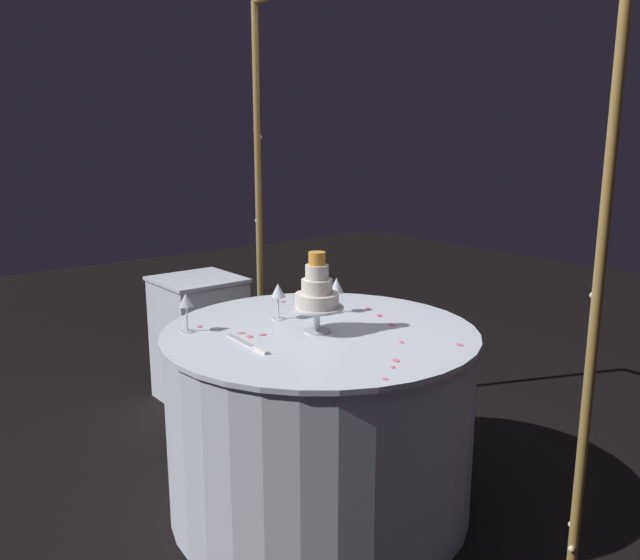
# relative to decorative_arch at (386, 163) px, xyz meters

# --- Properties ---
(ground_plane) EXTENTS (12.00, 12.00, 0.00)m
(ground_plane) POSITION_rel_decorative_arch_xyz_m (0.00, -0.36, -1.47)
(ground_plane) COLOR black
(decorative_arch) EXTENTS (2.02, 0.06, 2.29)m
(decorative_arch) POSITION_rel_decorative_arch_xyz_m (0.00, 0.00, 0.00)
(decorative_arch) COLOR olive
(decorative_arch) RESTS_ON ground
(main_table) EXTENTS (1.32, 1.32, 0.80)m
(main_table) POSITION_rel_decorative_arch_xyz_m (0.00, -0.36, -1.07)
(main_table) COLOR silver
(main_table) RESTS_ON ground
(side_table) EXTENTS (0.48, 0.48, 0.76)m
(side_table) POSITION_rel_decorative_arch_xyz_m (-1.38, -0.19, -1.09)
(side_table) COLOR silver
(side_table) RESTS_ON ground
(tiered_cake) EXTENTS (0.22, 0.22, 0.33)m
(tiered_cake) POSITION_rel_decorative_arch_xyz_m (0.02, -0.39, -0.51)
(tiered_cake) COLOR silver
(tiered_cake) RESTS_ON main_table
(wine_glass_0) EXTENTS (0.07, 0.07, 0.16)m
(wine_glass_0) POSITION_rel_decorative_arch_xyz_m (-0.16, -0.13, -0.55)
(wine_glass_0) COLOR silver
(wine_glass_0) RESTS_ON main_table
(wine_glass_1) EXTENTS (0.06, 0.06, 0.16)m
(wine_glass_1) POSITION_rel_decorative_arch_xyz_m (-0.24, -0.40, -0.55)
(wine_glass_1) COLOR silver
(wine_glass_1) RESTS_ON main_table
(wine_glass_2) EXTENTS (0.06, 0.06, 0.16)m
(wine_glass_2) POSITION_rel_decorative_arch_xyz_m (-0.33, -0.80, -0.55)
(wine_glass_2) COLOR silver
(wine_glass_2) RESTS_ON main_table
(cake_knife) EXTENTS (0.30, 0.04, 0.01)m
(cake_knife) POSITION_rel_decorative_arch_xyz_m (-0.01, -0.71, -0.67)
(cake_knife) COLOR silver
(cake_knife) RESTS_ON main_table
(rose_petal_0) EXTENTS (0.04, 0.04, 0.00)m
(rose_petal_0) POSITION_rel_decorative_arch_xyz_m (-0.17, -0.64, -0.67)
(rose_petal_0) COLOR #EA6B84
(rose_petal_0) RESTS_ON main_table
(rose_petal_1) EXTENTS (0.04, 0.03, 0.00)m
(rose_petal_1) POSITION_rel_decorative_arch_xyz_m (0.47, -0.39, -0.67)
(rose_petal_1) COLOR #EA6B84
(rose_petal_1) RESTS_ON main_table
(rose_petal_2) EXTENTS (0.05, 0.04, 0.00)m
(rose_petal_2) POSITION_rel_decorative_arch_xyz_m (-0.12, 0.02, -0.67)
(rose_petal_2) COLOR #EA6B84
(rose_petal_2) RESTS_ON main_table
(rose_petal_3) EXTENTS (0.03, 0.02, 0.00)m
(rose_petal_3) POSITION_rel_decorative_arch_xyz_m (0.57, -0.55, -0.67)
(rose_petal_3) COLOR #EA6B84
(rose_petal_3) RESTS_ON main_table
(rose_petal_4) EXTENTS (0.04, 0.03, 0.00)m
(rose_petal_4) POSITION_rel_decorative_arch_xyz_m (0.50, -0.07, -0.67)
(rose_petal_4) COLOR #EA6B84
(rose_petal_4) RESTS_ON main_table
(rose_petal_5) EXTENTS (0.03, 0.04, 0.00)m
(rose_petal_5) POSITION_rel_decorative_arch_xyz_m (-0.09, -0.59, -0.67)
(rose_petal_5) COLOR #EA6B84
(rose_petal_5) RESTS_ON main_table
(rose_petal_6) EXTENTS (0.03, 0.03, 0.00)m
(rose_petal_6) POSITION_rel_decorative_arch_xyz_m (0.51, -0.45, -0.67)
(rose_petal_6) COLOR #EA6B84
(rose_petal_6) RESTS_ON main_table
(rose_petal_7) EXTENTS (0.03, 0.03, 0.00)m
(rose_petal_7) POSITION_rel_decorative_arch_xyz_m (0.33, -0.22, -0.67)
(rose_petal_7) COLOR #EA6B84
(rose_petal_7) RESTS_ON main_table
(rose_petal_8) EXTENTS (0.03, 0.04, 0.00)m
(rose_petal_8) POSITION_rel_decorative_arch_xyz_m (0.14, -0.08, -0.67)
(rose_petal_8) COLOR #EA6B84
(rose_petal_8) RESTS_ON main_table
(rose_petal_9) EXTENTS (0.04, 0.04, 0.00)m
(rose_petal_9) POSITION_rel_decorative_arch_xyz_m (-0.47, -0.21, -0.67)
(rose_petal_9) COLOR #EA6B84
(rose_petal_9) RESTS_ON main_table
(rose_petal_10) EXTENTS (0.05, 0.05, 0.00)m
(rose_petal_10) POSITION_rel_decorative_arch_xyz_m (-0.00, -0.02, -0.67)
(rose_petal_10) COLOR #EA6B84
(rose_petal_10) RESTS_ON main_table
(rose_petal_11) EXTENTS (0.04, 0.04, 0.00)m
(rose_petal_11) POSITION_rel_decorative_arch_xyz_m (-0.36, -0.73, -0.67)
(rose_petal_11) COLOR #EA6B84
(rose_petal_11) RESTS_ON main_table
(rose_petal_12) EXTENTS (0.05, 0.04, 0.00)m
(rose_petal_12) POSITION_rel_decorative_arch_xyz_m (-0.10, -0.65, -0.67)
(rose_petal_12) COLOR #EA6B84
(rose_petal_12) RESTS_ON main_table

